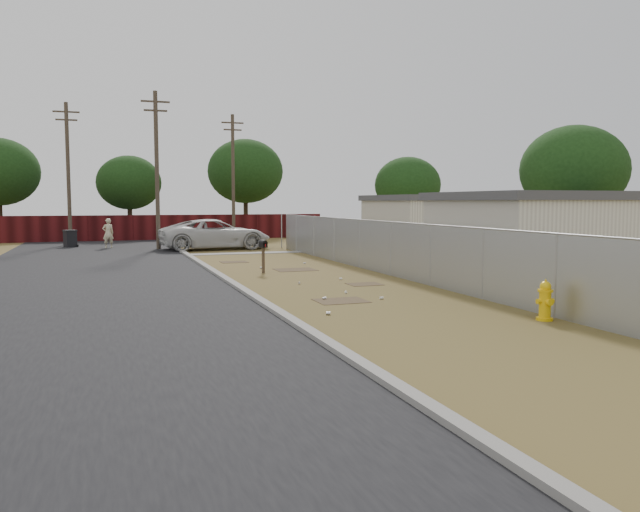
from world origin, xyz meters
name	(u,v)px	position (x,y,z in m)	size (l,w,h in m)	color
ground	(312,279)	(0.00, 0.00, 0.00)	(120.00, 120.00, 0.00)	brown
street	(110,263)	(-6.76, 8.05, 0.02)	(15.10, 60.00, 0.12)	black
chainlink_fence	(379,252)	(3.12, 1.03, 0.80)	(0.10, 27.06, 2.02)	gray
privacy_fence	(118,228)	(-6.00, 25.00, 0.90)	(30.00, 0.12, 1.80)	#4B1012
utility_poles	(156,171)	(-3.67, 20.67, 4.69)	(12.60, 8.24, 9.00)	brown
houses	(492,228)	(9.70, 3.13, 1.56)	(9.30, 17.24, 3.10)	silver
horizon_trees	(218,175)	(0.84, 23.56, 4.63)	(33.32, 31.94, 7.78)	#362918
fire_hydrant	(545,301)	(2.65, -9.20, 0.45)	(0.44, 0.43, 0.96)	yellow
mailbox	(263,247)	(-1.20, 2.29, 1.01)	(0.23, 0.56, 1.28)	brown
pickup_truck	(215,234)	(-0.89, 14.95, 0.87)	(2.90, 6.29, 1.75)	silver
pedestrian	(108,233)	(-6.73, 17.82, 0.89)	(0.65, 0.42, 1.77)	beige
trash_bin	(70,238)	(-8.90, 19.42, 0.54)	(0.92, 0.89, 1.05)	black
scattered_litter	(319,284)	(-0.29, -1.66, 0.04)	(3.36, 12.13, 0.07)	silver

